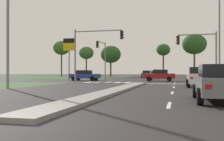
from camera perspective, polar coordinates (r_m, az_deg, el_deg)
The scene contains 33 objects.
ground_plane at distance 35.86m, azimuth 7.57°, elevation -2.26°, with size 200.00×200.00×0.00m, color #282628.
grass_verge_far_left at distance 66.91m, azimuth -12.31°, elevation -1.34°, with size 35.00×35.00×0.01m, color #2D4C28.
median_island_near at distance 17.10m, azimuth 0.78°, elevation -4.17°, with size 1.20×22.00×0.14m, color gray.
median_island_far at distance 60.77m, azimuth 10.08°, elevation -1.39°, with size 1.20×36.00×0.14m, color gray.
lane_dash_near at distance 10.22m, azimuth 11.94°, elevation -7.14°, with size 0.14×2.00×0.01m, color silver.
lane_dash_second at distance 16.19m, azimuth 12.58°, elevation -4.61°, with size 0.14×2.00×0.01m, color silver.
lane_dash_third at distance 22.17m, azimuth 12.88°, elevation -3.45°, with size 0.14×2.00×0.01m, color silver.
lane_dash_fourth at distance 28.17m, azimuth 13.05°, elevation -2.77°, with size 0.14×2.00×0.01m, color silver.
lane_dash_fifth at distance 34.16m, azimuth 13.15°, elevation -2.34°, with size 0.14×2.00×0.01m, color silver.
stop_bar_near at distance 28.66m, azimuth 13.66°, elevation -2.73°, with size 6.40×0.50×0.01m, color silver.
crosswalk_bar_near at distance 32.12m, azimuth -4.87°, elevation -2.48°, with size 0.70×2.80×0.01m, color silver.
crosswalk_bar_second at distance 31.78m, azimuth -2.91°, elevation -2.50°, with size 0.70×2.80×0.01m, color silver.
crosswalk_bar_third at distance 31.47m, azimuth -0.90°, elevation -2.52°, with size 0.70×2.80×0.01m, color silver.
crosswalk_bar_fourth at distance 31.20m, azimuth 1.15°, elevation -2.54°, with size 0.70×2.80×0.01m, color silver.
crosswalk_bar_fifth at distance 30.97m, azimuth 3.23°, elevation -2.56°, with size 0.70×2.80×0.01m, color silver.
car_blue_second at distance 38.40m, azimuth -5.76°, elevation -1.01°, with size 4.27×1.97×1.47m.
car_white_third at distance 23.29m, azimuth 17.81°, elevation -1.28°, with size 1.95×4.50×1.61m.
car_grey_fourth at distance 12.00m, azimuth 21.89°, elevation -2.40°, with size 2.04×4.55×1.52m.
car_teal_fifth at distance 56.03m, azimuth 7.35°, elevation -0.76°, with size 1.96×4.56×1.51m.
car_red_sixth at distance 36.98m, azimuth 10.01°, elevation -0.98°, with size 4.17×2.07×1.53m.
car_beige_seventh at distance 65.86m, azimuth 8.25°, elevation -0.70°, with size 2.03×4.22×1.49m.
traffic_signal_far_left at distance 42.26m, azimuth -2.03°, elevation 3.63°, with size 0.32×4.74×6.01m.
traffic_signal_near_right at distance 29.23m, azimuth 18.22°, elevation 4.46°, with size 4.07×0.32×5.32m.
traffic_signal_near_left at distance 30.65m, azimuth -4.19°, elevation 5.33°, with size 5.78×0.32×6.08m.
street_lamp_near at distance 21.49m, azimuth -21.01°, elevation 10.85°, with size 1.96×1.98×9.59m.
street_lamp_second at distance 32.66m, azimuth 22.01°, elevation 7.34°, with size 2.13×1.68×9.96m.
pedestrian_at_median at distance 45.88m, azimuth 9.22°, elevation -0.39°, with size 0.34×0.34×1.67m.
fuel_price_totem at distance 40.74m, azimuth -9.01°, elevation 4.38°, with size 1.80×0.24×6.21m.
treeline_near at distance 72.01m, azimuth -10.59°, elevation 4.67°, with size 4.31×4.31×9.34m.
treeline_second at distance 68.07m, azimuth -5.43°, elevation 3.68°, with size 3.67×3.67×7.56m.
treeline_third at distance 66.15m, azimuth -0.26°, elevation 3.41°, with size 4.94×4.94×7.63m.
treeline_fourth at distance 66.57m, azimuth 10.76°, elevation 4.25°, with size 3.33×3.33×8.00m.
treeline_fifth at distance 61.14m, azimuth 16.95°, elevation 5.33°, with size 5.18×5.18×9.44m.
Camera 1 is at (3.81, -5.64, 1.22)m, focal length 43.39 mm.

